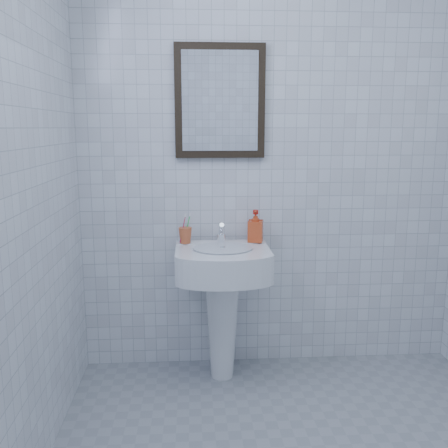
{
  "coord_description": "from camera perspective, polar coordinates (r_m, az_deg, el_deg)",
  "views": [
    {
      "loc": [
        -0.46,
        -1.65,
        1.41
      ],
      "look_at": [
        -0.3,
        0.86,
        0.92
      ],
      "focal_mm": 40.0,
      "sensor_mm": 36.0,
      "label": 1
    }
  ],
  "objects": [
    {
      "name": "wall_mirror",
      "position": [
        2.84,
        -0.47,
        13.84
      ],
      "size": [
        0.5,
        0.04,
        0.62
      ],
      "color": "black",
      "rests_on": "wall_back"
    },
    {
      "name": "washbasin",
      "position": [
        2.78,
        -0.2,
        -7.59
      ],
      "size": [
        0.51,
        0.37,
        0.78
      ],
      "color": "white",
      "rests_on": "ground"
    },
    {
      "name": "wall_back",
      "position": [
        2.89,
        5.51,
        7.79
      ],
      "size": [
        2.2,
        0.02,
        2.5
      ],
      "primitive_type": "cube",
      "color": "silver",
      "rests_on": "ground"
    },
    {
      "name": "faucet",
      "position": [
        2.79,
        -0.32,
        -1.18
      ],
      "size": [
        0.05,
        0.11,
        0.12
      ],
      "color": "white",
      "rests_on": "washbasin"
    },
    {
      "name": "soap_dispenser",
      "position": [
        2.81,
        3.62,
        -0.23
      ],
      "size": [
        0.1,
        0.1,
        0.18
      ],
      "primitive_type": "imported",
      "rotation": [
        0.0,
        0.0,
        -0.23
      ],
      "color": "#BD3412",
      "rests_on": "washbasin"
    },
    {
      "name": "toothbrush_cup",
      "position": [
        2.79,
        -4.45,
        -1.31
      ],
      "size": [
        0.08,
        0.08,
        0.09
      ],
      "primitive_type": null,
      "rotation": [
        0.0,
        0.0,
        -0.1
      ],
      "color": "#C8592F",
      "rests_on": "washbasin"
    }
  ]
}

